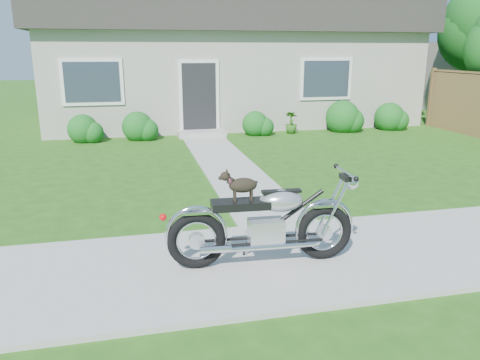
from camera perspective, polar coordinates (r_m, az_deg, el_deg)
The scene contains 8 objects.
ground at distance 6.50m, azimuth 20.71°, elevation -7.56°, with size 80.00×80.00×0.00m, color #235114.
sidewalk at distance 6.49m, azimuth 20.73°, elevation -7.40°, with size 24.00×2.20×0.04m, color #9E9B93.
walkway at distance 10.40m, azimuth -1.72°, elevation 2.01°, with size 1.20×8.00×0.03m, color #9E9B93.
house at distance 17.28m, azimuth -1.49°, elevation 14.52°, with size 12.60×7.03×4.50m.
shrub_row at distance 14.18m, azimuth 3.83°, elevation 7.13°, with size 10.22×1.05×1.05m.
potted_plant_left at distance 13.63m, azimuth -12.49°, elevation 6.34°, with size 0.65×0.56×0.72m, color #2D5E18.
potted_plant_right at distance 14.43m, azimuth 6.26°, elevation 7.00°, with size 0.38×0.38×0.67m, color #2A5E19.
motorcycle_with_dog at distance 5.36m, azimuth 3.18°, elevation -5.22°, with size 2.22×0.60×1.12m.
Camera 1 is at (-3.48, -4.92, 2.43)m, focal length 35.00 mm.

